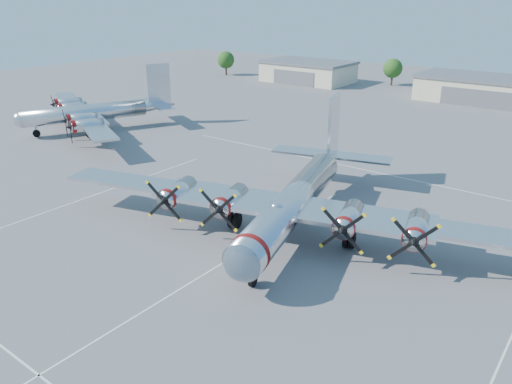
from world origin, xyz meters
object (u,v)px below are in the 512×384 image
Objects in this scene: main_bomber_b29 at (296,228)px; bomber_west at (96,130)px; hangar_center at (489,89)px; tree_west at (393,68)px; tree_far_west at (226,60)px; hangar_west at (308,71)px.

bomber_west is (-48.09, 11.67, 0.00)m from main_bomber_b29.
hangar_center is 4.31× the size of tree_west.
tree_far_west reaches higher than hangar_center.
tree_west is at bearing 98.45° from bomber_west.
hangar_west is at bearing 105.49° from main_bomber_b29.
main_bomber_b29 is 1.23× the size of bomber_west.
tree_west is (20.00, 8.04, 1.51)m from hangar_west.
tree_west is at bearing 162.18° from hangar_center.
hangar_center is at bearing 75.50° from main_bomber_b29.
hangar_west is at bearing 180.00° from hangar_center.
hangar_center is (45.00, -0.00, -0.00)m from hangar_west.
tree_west is 0.17× the size of bomber_west.
main_bomber_b29 is 49.49m from bomber_west.
hangar_west is 0.57× the size of bomber_west.
tree_far_west and tree_west have the same top height.
bomber_west is (-21.86, -73.63, -4.22)m from tree_west.
tree_far_west is at bearing 135.57° from bomber_west.
tree_far_west is at bearing -170.99° from hangar_west.
main_bomber_b29 is (71.23, -73.30, -4.22)m from tree_far_west.
tree_far_west reaches higher than main_bomber_b29.
bomber_west is at bearing -69.42° from tree_far_west.
hangar_west reaches higher than main_bomber_b29.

